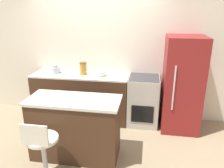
{
  "coord_description": "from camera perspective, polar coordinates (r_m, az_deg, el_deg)",
  "views": [
    {
      "loc": [
        1.0,
        -3.6,
        2.15
      ],
      "look_at": [
        0.45,
        -0.28,
        0.98
      ],
      "focal_mm": 35.0,
      "sensor_mm": 36.0,
      "label": 1
    }
  ],
  "objects": [
    {
      "name": "ground_plane",
      "position": [
        4.31,
        -5.35,
        -10.88
      ],
      "size": [
        14.0,
        14.0,
        0.0
      ],
      "primitive_type": "plane",
      "color": "#998466"
    },
    {
      "name": "wall_back",
      "position": [
        4.44,
        -3.77,
        8.04
      ],
      "size": [
        8.0,
        0.06,
        2.6
      ],
      "color": "silver",
      "rests_on": "ground_plane"
    },
    {
      "name": "back_counter",
      "position": [
        4.45,
        -8.04,
        -3.27
      ],
      "size": [
        1.89,
        0.59,
        0.94
      ],
      "color": "#422819",
      "rests_on": "ground_plane"
    },
    {
      "name": "kitchen_island",
      "position": [
        3.36,
        -9.58,
        -11.2
      ],
      "size": [
        1.34,
        0.58,
        0.94
      ],
      "color": "#422819",
      "rests_on": "ground_plane"
    },
    {
      "name": "oven_range",
      "position": [
        4.26,
        8.13,
        -4.3
      ],
      "size": [
        0.58,
        0.6,
        0.94
      ],
      "color": "#B7B2A8",
      "rests_on": "ground_plane"
    },
    {
      "name": "refrigerator",
      "position": [
        4.12,
        17.79,
        -0.09
      ],
      "size": [
        0.66,
        0.73,
        1.72
      ],
      "color": "maroon",
      "rests_on": "ground_plane"
    },
    {
      "name": "stool_chair",
      "position": [
        3.01,
        -17.69,
        -16.28
      ],
      "size": [
        0.4,
        0.4,
        0.9
      ],
      "color": "#B7B7BC",
      "rests_on": "ground_plane"
    },
    {
      "name": "kettle",
      "position": [
        4.45,
        -14.61,
        3.78
      ],
      "size": [
        0.19,
        0.19,
        0.2
      ],
      "color": "silver",
      "rests_on": "back_counter"
    },
    {
      "name": "mixing_bowl",
      "position": [
        4.19,
        -3.33,
        2.93
      ],
      "size": [
        0.25,
        0.25,
        0.08
      ],
      "color": "white",
      "rests_on": "back_counter"
    },
    {
      "name": "canister_jar",
      "position": [
        4.25,
        -7.53,
        4.08
      ],
      "size": [
        0.14,
        0.14,
        0.23
      ],
      "color": "#B77F33",
      "rests_on": "back_counter"
    }
  ]
}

